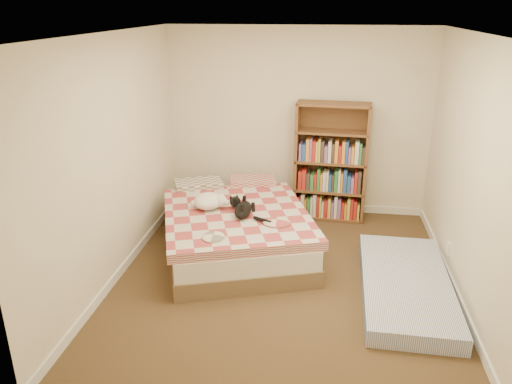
# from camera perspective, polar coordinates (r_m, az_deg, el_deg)

# --- Properties ---
(room) EXTENTS (3.51, 4.01, 2.51)m
(room) POSITION_cam_1_polar(r_m,az_deg,el_deg) (4.88, 3.35, 2.15)
(room) COLOR #412F1B
(room) RESTS_ON ground
(bed) EXTENTS (2.13, 2.55, 0.58)m
(bed) POSITION_cam_1_polar(r_m,az_deg,el_deg) (5.96, -2.36, -3.93)
(bed) COLOR brown
(bed) RESTS_ON room
(bookshelf) EXTENTS (0.97, 0.39, 1.57)m
(bookshelf) POSITION_cam_1_polar(r_m,az_deg,el_deg) (6.76, 8.45, 1.72)
(bookshelf) COLOR brown
(bookshelf) RESTS_ON room
(floor_mattress) EXTENTS (0.90, 1.92, 0.17)m
(floor_mattress) POSITION_cam_1_polar(r_m,az_deg,el_deg) (5.34, 16.71, -10.17)
(floor_mattress) COLOR #6A7CB1
(floor_mattress) RESTS_ON room
(black_cat) EXTENTS (0.38, 0.70, 0.16)m
(black_cat) POSITION_cam_1_polar(r_m,az_deg,el_deg) (5.61, -1.39, -1.88)
(black_cat) COLOR black
(black_cat) RESTS_ON bed
(white_dog) EXTENTS (0.49, 0.49, 0.18)m
(white_dog) POSITION_cam_1_polar(r_m,az_deg,el_deg) (5.77, -5.41, -1.07)
(white_dog) COLOR white
(white_dog) RESTS_ON bed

